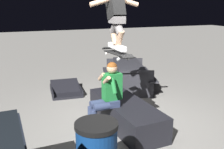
# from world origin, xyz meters

# --- Properties ---
(ground_plane) EXTENTS (40.00, 40.00, 0.00)m
(ground_plane) POSITION_xyz_m (0.00, 0.00, 0.00)
(ground_plane) COLOR gray
(ledge_box_main) EXTENTS (2.11, 0.84, 0.48)m
(ledge_box_main) POSITION_xyz_m (0.11, -0.07, 0.24)
(ledge_box_main) COLOR black
(ledge_box_main) RESTS_ON ground
(person_sitting_on_ledge) EXTENTS (0.59, 0.76, 1.32)m
(person_sitting_on_ledge) POSITION_xyz_m (0.05, 0.35, 0.73)
(person_sitting_on_ledge) COLOR #2D3856
(person_sitting_on_ledge) RESTS_ON ground
(skateboard) EXTENTS (1.02, 0.21, 0.13)m
(skateboard) POSITION_xyz_m (-0.10, 0.22, 1.50)
(skateboard) COLOR black
(skater_airborne) EXTENTS (0.62, 0.89, 1.12)m
(skater_airborne) POSITION_xyz_m (-0.05, 0.22, 2.19)
(skater_airborne) COLOR white
(kicker_ramp) EXTENTS (1.13, 0.88, 0.34)m
(kicker_ramp) POSITION_xyz_m (2.46, 0.64, 0.06)
(kicker_ramp) COLOR black
(kicker_ramp) RESTS_ON ground
(picnic_table_back) EXTENTS (2.01, 1.77, 0.75)m
(picnic_table_back) POSITION_xyz_m (2.17, -1.07, 0.50)
(picnic_table_back) COLOR #28282D
(picnic_table_back) RESTS_ON ground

